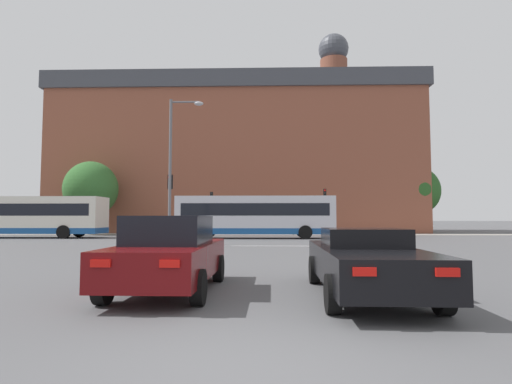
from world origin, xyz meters
name	(u,v)px	position (x,y,z in m)	size (l,w,h in m)	color
ground_plane	(252,375)	(0.00, 0.00, 0.00)	(400.00, 400.00, 0.00)	#545456
stop_line_strip	(264,246)	(0.00, 17.95, 0.00)	(7.64, 0.30, 0.01)	silver
far_pavement	(265,234)	(0.00, 33.21, 0.01)	(68.49, 2.50, 0.01)	gray
brick_civic_building	(239,158)	(-3.11, 42.15, 8.50)	(39.97, 13.70, 23.22)	brown
car_saloon_left	(170,253)	(-1.90, 4.38, 0.79)	(1.96, 4.35, 1.58)	#600C0F
car_roadster_right	(365,261)	(2.10, 4.01, 0.68)	(2.03, 4.92, 1.33)	black
bus_crossing_lead	(255,216)	(-0.74, 26.12, 1.70)	(11.79, 2.64, 3.16)	silver
bus_crossing_trailing	(23,216)	(-18.75, 26.40, 1.70)	(12.46, 2.75, 3.15)	silver
traffic_light_far_left	(211,206)	(-4.92, 32.18, 2.64)	(0.26, 0.31, 3.91)	slate
traffic_light_far_right	(325,204)	(5.44, 32.52, 2.82)	(0.26, 0.31, 4.19)	slate
traffic_light_near_left	(170,198)	(-5.29, 18.12, 2.67)	(0.26, 0.31, 3.96)	slate
street_lamp_junction	(175,157)	(-4.96, 17.88, 4.90)	(1.91, 0.36, 8.19)	slate
pedestrian_waiting	(293,225)	(2.55, 32.46, 0.91)	(0.29, 0.44, 1.57)	brown
pedestrian_walking_east	(184,224)	(-7.68, 33.50, 0.97)	(0.24, 0.41, 1.66)	#333851
tree_by_building	(91,189)	(-16.38, 32.86, 4.25)	(4.93, 4.93, 6.84)	#4C3823
tree_kerbside	(416,191)	(15.72, 37.85, 4.36)	(4.75, 4.75, 6.86)	#4C3823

